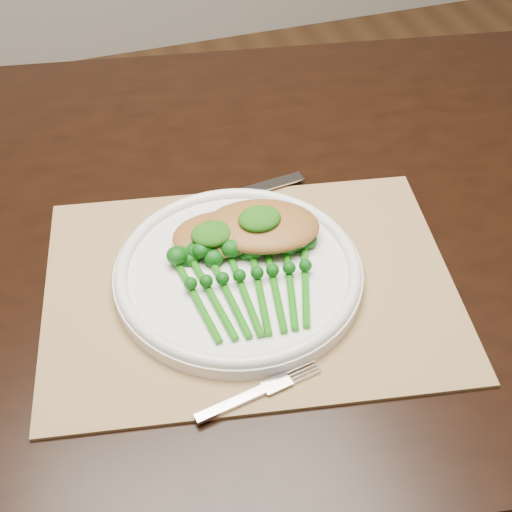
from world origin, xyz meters
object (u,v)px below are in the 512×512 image
object	(u,v)px
dinner_plate	(238,272)
broccolini_bundle	(252,292)
dining_table	(221,380)
chicken_fillet_left	(221,234)
placemat	(250,286)

from	to	relation	value
dinner_plate	broccolini_bundle	size ratio (longest dim) A/B	1.65
broccolini_bundle	dining_table	bearing A→B (deg)	96.70
chicken_fillet_left	broccolini_bundle	distance (m)	0.10
dining_table	placemat	bearing A→B (deg)	-75.61
dining_table	broccolini_bundle	world-z (taller)	broccolini_bundle
placemat	dinner_plate	world-z (taller)	dinner_plate
dining_table	placemat	world-z (taller)	placemat
dining_table	chicken_fillet_left	distance (m)	0.41
chicken_fillet_left	broccolini_bundle	size ratio (longest dim) A/B	0.66
dinner_plate	chicken_fillet_left	distance (m)	0.06
broccolini_bundle	placemat	bearing A→B (deg)	82.54
placemat	chicken_fillet_left	size ratio (longest dim) A/B	4.08
dining_table	broccolini_bundle	xyz separation A→B (m)	(0.00, -0.17, 0.40)
dinner_plate	broccolini_bundle	distance (m)	0.04
dinner_plate	chicken_fillet_left	size ratio (longest dim) A/B	2.49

